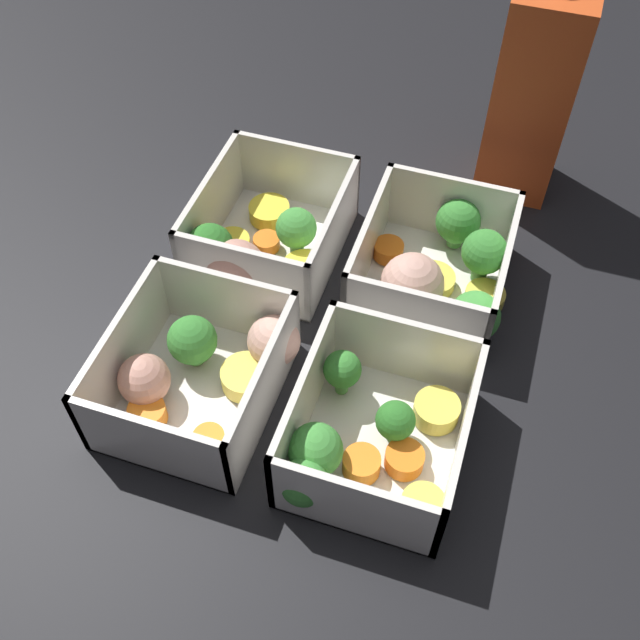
% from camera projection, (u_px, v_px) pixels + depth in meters
% --- Properties ---
extents(ground_plane, '(4.00, 4.00, 0.00)m').
position_uv_depth(ground_plane, '(320.00, 338.00, 0.60)').
color(ground_plane, black).
extents(container_near_left, '(0.16, 0.12, 0.07)m').
position_uv_depth(container_near_left, '(259.00, 244.00, 0.63)').
color(container_near_left, silver).
rests_on(container_near_left, ground_plane).
extents(container_near_right, '(0.15, 0.13, 0.07)m').
position_uv_depth(container_near_right, '(202.00, 368.00, 0.55)').
color(container_near_right, silver).
rests_on(container_near_right, ground_plane).
extents(container_far_left, '(0.14, 0.13, 0.07)m').
position_uv_depth(container_far_left, '(440.00, 271.00, 0.61)').
color(container_far_left, silver).
rests_on(container_far_left, ground_plane).
extents(container_far_right, '(0.14, 0.12, 0.07)m').
position_uv_depth(container_far_right, '(368.00, 436.00, 0.52)').
color(container_far_right, silver).
rests_on(container_far_right, ground_plane).
extents(juice_carton, '(0.07, 0.07, 0.20)m').
position_uv_depth(juice_carton, '(533.00, 94.00, 0.64)').
color(juice_carton, '#D14C1E').
rests_on(juice_carton, ground_plane).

